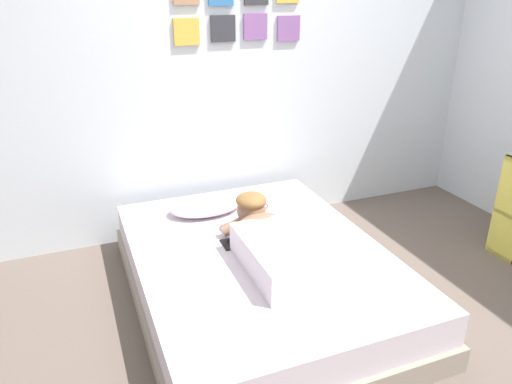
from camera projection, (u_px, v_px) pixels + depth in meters
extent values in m
plane|color=#66564C|center=(332.00, 329.00, 2.81)|extent=(12.28, 12.28, 0.00)
cube|color=silver|center=(237.00, 70.00, 3.68)|extent=(4.14, 0.10, 2.50)
cube|color=gold|center=(187.00, 32.00, 3.38)|extent=(0.18, 0.02, 0.18)
cube|color=#333338|center=(223.00, 29.00, 3.46)|extent=(0.18, 0.02, 0.18)
cube|color=#8C5999|center=(255.00, 27.00, 3.55)|extent=(0.18, 0.02, 0.18)
cube|color=#8C5999|center=(288.00, 28.00, 3.64)|extent=(0.18, 0.02, 0.18)
cube|color=gray|center=(259.00, 288.00, 3.07)|extent=(1.50, 2.00, 0.15)
cube|color=silver|center=(259.00, 264.00, 3.00)|extent=(1.46, 1.94, 0.20)
ellipsoid|color=silver|center=(206.00, 205.00, 3.43)|extent=(0.52, 0.32, 0.11)
cube|color=silver|center=(283.00, 255.00, 2.73)|extent=(0.42, 0.64, 0.18)
ellipsoid|color=#8C664C|center=(261.00, 226.00, 3.01)|extent=(0.32, 0.20, 0.16)
sphere|color=#8C664C|center=(251.00, 210.00, 3.13)|extent=(0.19, 0.19, 0.19)
ellipsoid|color=olive|center=(251.00, 200.00, 3.11)|extent=(0.20, 0.20, 0.10)
cylinder|color=#8C664C|center=(238.00, 224.00, 3.11)|extent=(0.23, 0.07, 0.14)
cylinder|color=#8C664C|center=(267.00, 219.00, 3.18)|extent=(0.23, 0.07, 0.14)
cylinder|color=#D84C47|center=(258.00, 208.00, 3.44)|extent=(0.09, 0.09, 0.07)
torus|color=#D84C47|center=(265.00, 206.00, 3.46)|extent=(0.05, 0.01, 0.05)
cube|color=black|center=(228.00, 244.00, 3.02)|extent=(0.07, 0.14, 0.01)
cube|color=#D8CC4C|center=(509.00, 210.00, 3.42)|extent=(0.03, 0.24, 0.75)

